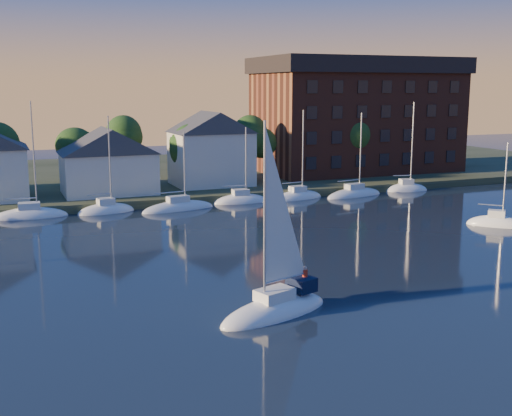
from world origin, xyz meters
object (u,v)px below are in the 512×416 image
condo_block (357,114)px  drifting_sailboat_right (496,225)px  clubhouse_centre (108,160)px  clubhouse_east (211,148)px  hero_sailboat (276,305)px

condo_block → drifting_sailboat_right: 39.33m
condo_block → clubhouse_centre: bearing=-168.8°
condo_block → clubhouse_east: bearing=-167.1°
clubhouse_east → drifting_sailboat_right: 37.99m
clubhouse_centre → clubhouse_east: bearing=8.1°
hero_sailboat → drifting_sailboat_right: (31.29, 15.13, -0.46)m
clubhouse_east → condo_block: bearing=12.9°
clubhouse_centre → condo_block: condo_block is taller
clubhouse_centre → clubhouse_east: 14.17m
clubhouse_centre → clubhouse_east: size_ratio=1.10×
hero_sailboat → clubhouse_centre: bearing=-104.7°
clubhouse_centre → condo_block: bearing=11.2°
clubhouse_centre → drifting_sailboat_right: clubhouse_centre is taller
clubhouse_east → hero_sailboat: (-11.22, -46.84, -5.44)m
hero_sailboat → drifting_sailboat_right: bearing=-172.4°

